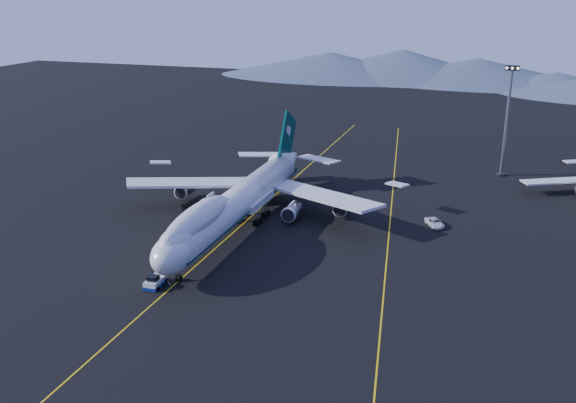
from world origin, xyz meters
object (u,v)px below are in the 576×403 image
(pushback_tug, at_px, (155,282))
(service_van, at_px, (435,223))
(floodlight_mast, at_px, (507,121))
(boeing_747, at_px, (238,202))

(pushback_tug, relative_size, service_van, 0.86)
(pushback_tug, height_order, floodlight_mast, floodlight_mast)
(boeing_747, height_order, floodlight_mast, floodlight_mast)
(service_van, bearing_deg, floodlight_mast, 45.15)
(boeing_747, height_order, pushback_tug, boeing_747)
(boeing_747, bearing_deg, floodlight_mast, 48.69)
(pushback_tug, relative_size, floodlight_mast, 0.17)
(boeing_747, distance_m, pushback_tug, 30.11)
(floodlight_mast, bearing_deg, service_van, -105.84)
(boeing_747, relative_size, floodlight_mast, 2.50)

